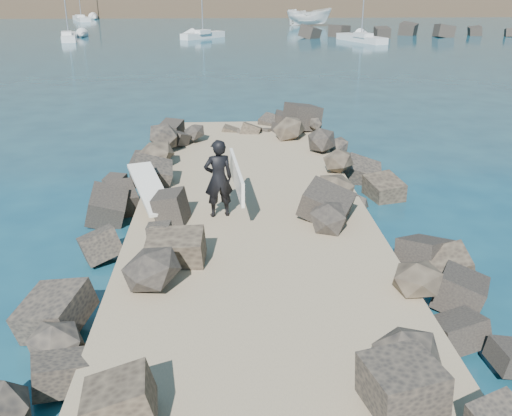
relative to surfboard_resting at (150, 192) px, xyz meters
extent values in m
plane|color=#0F384C|center=(2.61, -1.39, -1.04)|extent=(800.00, 800.00, 0.00)
cube|color=#8C7759|center=(2.61, -3.39, -0.74)|extent=(6.00, 26.00, 0.60)
cube|color=black|center=(-0.29, -2.89, -0.54)|extent=(2.60, 22.00, 1.00)
cube|color=black|center=(5.51, -2.89, -0.54)|extent=(2.60, 22.00, 1.00)
cube|color=silver|center=(0.00, 0.00, 0.00)|extent=(1.47, 2.65, 0.09)
imported|color=silver|center=(14.18, 70.64, 0.18)|extent=(6.75, 4.05, 2.45)
imported|color=black|center=(1.78, -0.60, 0.54)|extent=(0.80, 0.61, 1.97)
cube|color=white|center=(2.23, -0.60, 0.60)|extent=(0.32, 2.44, 0.77)
cube|color=silver|center=(16.60, 48.11, -0.79)|extent=(4.19, 7.27, 0.80)
cube|color=silver|center=(16.60, 47.31, -0.29)|extent=(1.83, 2.30, 0.44)
cube|color=silver|center=(-14.85, 51.67, -0.79)|extent=(2.82, 6.63, 0.80)
cylinder|color=gray|center=(-14.85, 51.67, 3.12)|extent=(0.12, 0.12, 7.12)
cube|color=silver|center=(-14.85, 50.91, -0.29)|extent=(1.41, 2.00, 0.44)
cube|color=silver|center=(-20.61, 83.13, -0.79)|extent=(4.26, 7.44, 0.80)
cube|color=silver|center=(-20.61, 82.31, -0.29)|extent=(1.86, 2.35, 0.44)
cube|color=silver|center=(-0.29, 52.76, -0.79)|extent=(4.94, 5.05, 0.80)
cylinder|color=gray|center=(-0.29, 52.76, 2.74)|extent=(0.12, 0.12, 6.37)
cube|color=silver|center=(-0.29, 52.26, -0.29)|extent=(1.79, 1.81, 0.44)
camera|label=1|loc=(1.97, -13.94, 5.11)|focal=40.00mm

